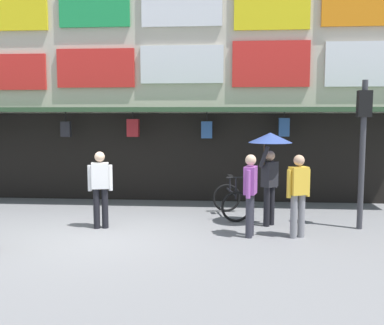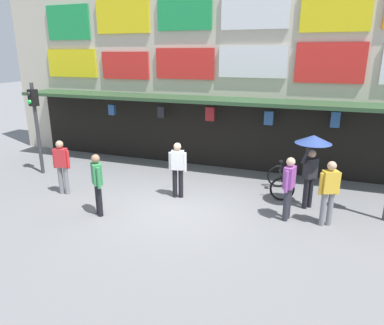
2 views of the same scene
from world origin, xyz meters
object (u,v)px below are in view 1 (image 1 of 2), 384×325
pedestrian_in_black (100,185)px  pedestrian_in_white (298,191)px  traffic_light_far (363,130)px  pedestrian_with_umbrella (270,152)px  bicycle_parked (231,201)px  pedestrian_in_green (250,191)px

pedestrian_in_black → pedestrian_in_white: same height
traffic_light_far → pedestrian_with_umbrella: 2.01m
bicycle_parked → pedestrian_in_green: pedestrian_in_green is taller
pedestrian_with_umbrella → traffic_light_far: bearing=-3.6°
bicycle_parked → pedestrian_with_umbrella: 1.70m
traffic_light_far → bicycle_parked: (-2.77, 0.91, -1.75)m
pedestrian_with_umbrella → pedestrian_in_white: pedestrian_with_umbrella is taller
traffic_light_far → pedestrian_in_black: 5.76m
bicycle_parked → pedestrian_in_white: (1.32, -1.73, 0.55)m
bicycle_parked → pedestrian_in_green: bearing=-78.2°
pedestrian_in_green → bicycle_parked: bearing=101.8°
pedestrian_in_black → pedestrian_in_white: size_ratio=1.00×
traffic_light_far → bicycle_parked: bearing=161.8°
bicycle_parked → pedestrian_with_umbrella: pedestrian_with_umbrella is taller
pedestrian_in_green → pedestrian_in_white: same height
traffic_light_far → pedestrian_in_white: (-1.46, -0.82, -1.19)m
bicycle_parked → pedestrian_in_black: pedestrian_in_black is taller
pedestrian_in_green → pedestrian_in_white: bearing=0.3°
traffic_light_far → pedestrian_in_green: traffic_light_far is taller
traffic_light_far → pedestrian_in_white: traffic_light_far is taller
pedestrian_with_umbrella → pedestrian_in_green: bearing=-116.5°
traffic_light_far → bicycle_parked: traffic_light_far is taller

